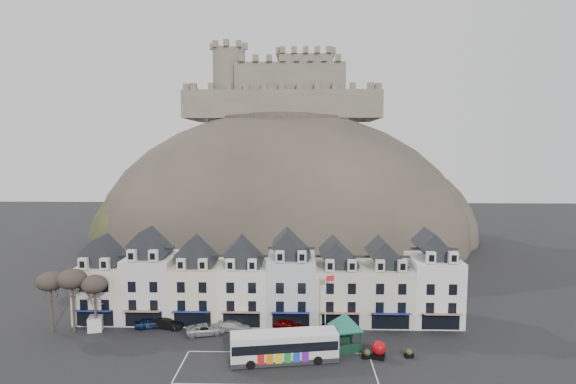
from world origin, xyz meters
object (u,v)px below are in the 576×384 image
(white_van, at_px, (97,321))
(car_maroon, at_px, (287,324))
(bus_shelter, at_px, (345,321))
(red_buoy, at_px, (379,349))
(car_charcoal, at_px, (310,333))
(flagpole, at_px, (326,301))
(car_black, at_px, (167,323))
(bus, at_px, (284,345))
(car_navy, at_px, (151,323))
(car_silver, at_px, (206,329))
(car_white, at_px, (235,326))

(white_van, bearing_deg, car_maroon, -15.73)
(bus_shelter, height_order, red_buoy, bus_shelter)
(car_maroon, distance_m, car_charcoal, 3.99)
(flagpole, relative_size, car_black, 1.84)
(car_black, bearing_deg, bus, -104.21)
(white_van, height_order, car_navy, white_van)
(bus_shelter, relative_size, car_silver, 1.40)
(bus, height_order, car_charcoal, bus)
(flagpole, xyz_separation_m, car_silver, (-16.06, 0.02, -4.09))
(flagpole, relative_size, car_charcoal, 2.28)
(bus, height_order, bus_shelter, bus_shelter)
(flagpole, height_order, car_black, flagpole)
(white_van, height_order, car_white, white_van)
(car_navy, xyz_separation_m, car_charcoal, (22.00, -2.50, -0.13))
(bus_shelter, xyz_separation_m, white_van, (-33.82, 5.75, -2.64))
(car_maroon, bearing_deg, car_charcoal, -104.22)
(bus_shelter, distance_m, car_silver, 18.82)
(bus_shelter, relative_size, car_maroon, 1.53)
(car_silver, xyz_separation_m, car_white, (3.72, 1.16, -0.05))
(bus_shelter, relative_size, car_navy, 1.63)
(bus_shelter, height_order, car_white, bus_shelter)
(bus, bearing_deg, white_van, 151.55)
(car_navy, bearing_deg, car_black, -109.13)
(flagpole, height_order, car_silver, flagpole)
(bus_shelter, distance_m, car_charcoal, 6.12)
(red_buoy, bearing_deg, car_maroon, 143.97)
(flagpole, relative_size, car_white, 1.84)
(car_black, distance_m, car_silver, 6.04)
(red_buoy, relative_size, white_van, 0.47)
(car_black, xyz_separation_m, car_silver, (5.75, -1.84, -0.04))
(bus, bearing_deg, car_navy, 144.70)
(white_van, height_order, car_black, white_van)
(bus_shelter, height_order, car_silver, bus_shelter)
(car_navy, relative_size, car_silver, 0.85)
(bus_shelter, relative_size, car_charcoal, 1.91)
(car_black, relative_size, car_charcoal, 1.24)
(red_buoy, xyz_separation_m, car_black, (-27.73, 7.97, -0.33))
(flagpole, height_order, car_white, flagpole)
(car_navy, bearing_deg, car_white, -109.87)
(red_buoy, height_order, car_silver, red_buoy)
(car_navy, distance_m, car_white, 11.79)
(car_navy, xyz_separation_m, car_black, (2.29, -0.13, 0.02))
(car_black, bearing_deg, bus_shelter, -88.57)
(red_buoy, relative_size, car_silver, 0.42)
(flagpole, height_order, car_maroon, flagpole)
(flagpole, xyz_separation_m, car_navy, (-24.09, 1.98, -4.07))
(red_buoy, relative_size, car_navy, 0.49)
(car_silver, relative_size, car_maroon, 1.10)
(bus, relative_size, car_charcoal, 3.46)
(car_black, bearing_deg, car_white, -79.40)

